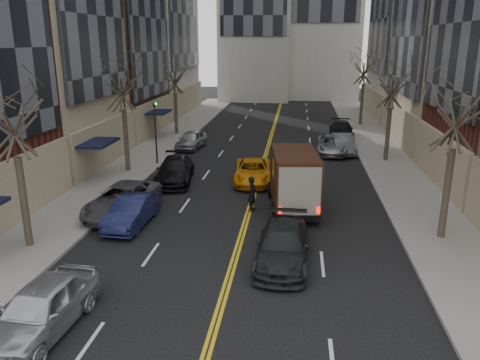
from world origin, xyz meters
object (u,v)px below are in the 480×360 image
at_px(ups_truck, 293,179).
at_px(taxi, 253,171).
at_px(observer_sedan, 283,245).
at_px(pedestrian, 252,194).

bearing_deg(ups_truck, taxi, 112.82).
bearing_deg(observer_sedan, ups_truck, 89.69).
height_order(ups_truck, observer_sedan, ups_truck).
xyz_separation_m(taxi, pedestrian, (0.46, -5.06, 0.23)).
height_order(observer_sedan, taxi, observer_sedan).
xyz_separation_m(observer_sedan, taxi, (-2.23, 10.79, -0.04)).
distance_m(observer_sedan, taxi, 11.02).
distance_m(observer_sedan, pedestrian, 6.00).
distance_m(taxi, pedestrian, 5.09).
height_order(ups_truck, taxi, ups_truck).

